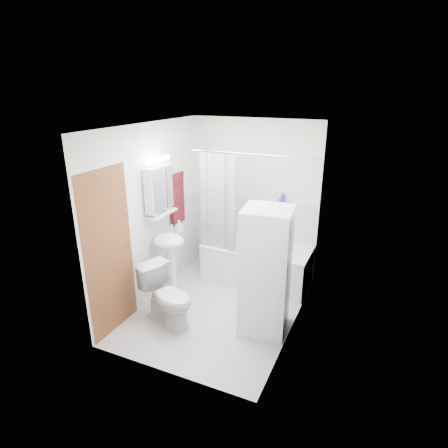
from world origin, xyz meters
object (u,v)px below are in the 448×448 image
at_px(washer_dryer, 265,271).
at_px(toilet, 168,297).
at_px(bathtub, 257,262).
at_px(sink, 169,251).

height_order(washer_dryer, toilet, washer_dryer).
relative_size(washer_dryer, toilet, 2.08).
xyz_separation_m(bathtub, washer_dryer, (0.47, -1.06, 0.45)).
bearing_deg(sink, toilet, -61.25).
bearing_deg(toilet, washer_dryer, -52.15).
xyz_separation_m(bathtub, toilet, (-0.66, -1.44, 0.04)).
bearing_deg(sink, washer_dryer, -6.91).
height_order(bathtub, toilet, toilet).
bearing_deg(bathtub, sink, -137.37).
bearing_deg(washer_dryer, sink, 165.91).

